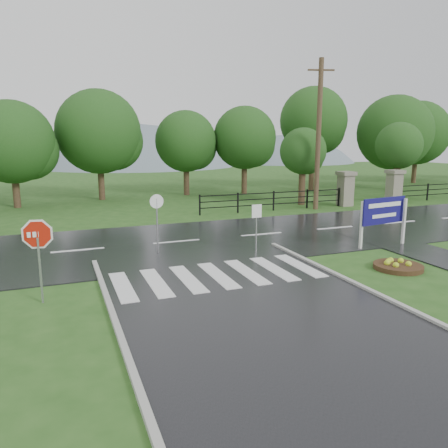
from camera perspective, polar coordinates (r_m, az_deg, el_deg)
name	(u,v)px	position (r m, az deg, el deg)	size (l,w,h in m)	color
ground	(299,344)	(9.88, 9.75, -15.24)	(120.00, 120.00, 0.00)	#26501A
main_road	(177,243)	(18.66, -6.19, -2.43)	(90.00, 8.00, 0.04)	black
walkway	(443,259)	(18.04, 26.70, -4.06)	(2.20, 11.00, 0.04)	#242427
crosswalk	(218,275)	(14.05, -0.82, -6.68)	(6.50, 2.80, 0.02)	silver
pillar_west	(346,188)	(29.60, 15.59, 4.57)	(1.00, 1.00, 2.24)	gray
pillar_east	(394,186)	(32.15, 21.33, 4.70)	(1.00, 1.00, 2.24)	gray
fence_west	(274,199)	(26.86, 6.50, 3.29)	(9.58, 0.08, 1.20)	black
hills	(113,259)	(75.66, -14.36, -4.45)	(102.00, 48.00, 48.00)	slate
treeline	(139,199)	(32.34, -10.99, 3.19)	(83.20, 5.20, 10.00)	#194214
stop_sign	(38,241)	(12.45, -23.15, -2.05)	(1.07, 0.22, 2.44)	#939399
estate_billboard	(384,213)	(18.68, 20.17, 1.34)	(2.31, 0.39, 2.04)	silver
flower_bed	(398,266)	(15.98, 21.79, -5.07)	(1.62, 1.62, 0.32)	#332111
reg_sign_small	(257,218)	(16.76, 4.27, 0.78)	(0.42, 0.06, 1.88)	#939399
reg_sign_round	(157,217)	(16.67, -8.75, 0.96)	(0.53, 0.09, 2.30)	#939399
utility_pole_east	(319,135)	(27.55, 12.24, 11.35)	(1.56, 0.58, 9.00)	#473523
entrance_tree_left	(303,152)	(29.35, 10.29, 9.29)	(3.03, 3.03, 5.05)	#3D2B1C
entrance_tree_right	(399,146)	(34.13, 21.86, 9.45)	(3.28, 3.28, 5.50)	#3D2B1C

